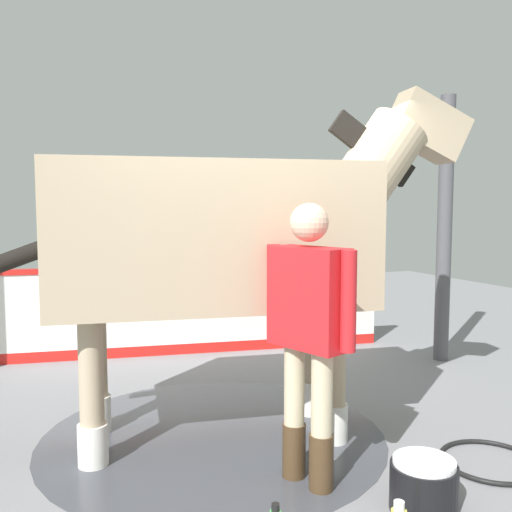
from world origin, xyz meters
name	(u,v)px	position (x,y,z in m)	size (l,w,h in m)	color
ground_plane	(241,436)	(0.00, 0.00, -0.01)	(16.00, 16.00, 0.02)	gray
wet_patch	(214,436)	(0.20, -0.06, 0.00)	(2.56, 2.56, 0.00)	#42444C
barrier_wall	(183,313)	(-0.25, -2.41, 0.48)	(4.70, 0.96, 1.03)	white
roof_post_near	(444,230)	(-2.83, -1.03, 1.45)	(0.16, 0.16, 2.91)	#4C4C51
horse	(227,236)	(0.09, -0.04, 1.50)	(3.56, 1.41, 2.61)	tan
handler	(308,323)	(-0.11, 0.83, 1.01)	(0.37, 0.66, 1.74)	#47331E
wash_bucket	(424,485)	(-0.56, 1.37, 0.15)	(0.38, 0.38, 0.30)	black
hose_coil	(490,461)	(-1.36, 1.10, 0.02)	(0.66, 0.66, 0.03)	black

